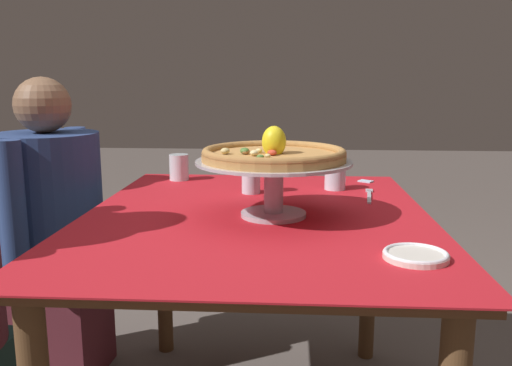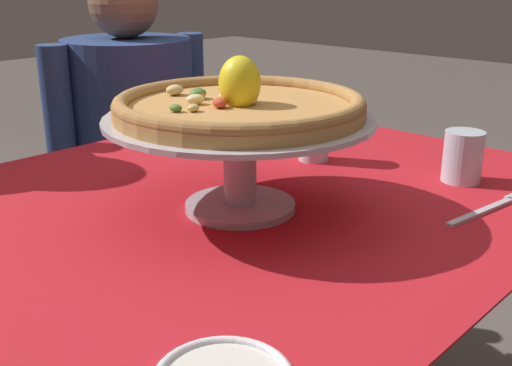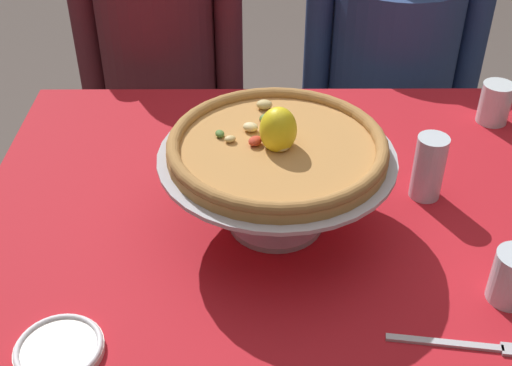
{
  "view_description": "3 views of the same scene",
  "coord_description": "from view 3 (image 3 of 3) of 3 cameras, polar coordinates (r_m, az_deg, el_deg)",
  "views": [
    {
      "loc": [
        -1.48,
        -0.1,
        1.1
      ],
      "look_at": [
        -0.03,
        -0.0,
        0.82
      ],
      "focal_mm": 37.62,
      "sensor_mm": 36.0,
      "label": 1
    },
    {
      "loc": [
        -0.71,
        -0.72,
        1.1
      ],
      "look_at": [
        0.01,
        -0.05,
        0.76
      ],
      "focal_mm": 43.47,
      "sensor_mm": 36.0,
      "label": 2
    },
    {
      "loc": [
        -0.07,
        -1.04,
        1.55
      ],
      "look_at": [
        -0.06,
        -0.06,
        0.82
      ],
      "focal_mm": 46.69,
      "sensor_mm": 36.0,
      "label": 3
    }
  ],
  "objects": [
    {
      "name": "pizza_stand",
      "position": [
        1.22,
        1.78,
        0.8
      ],
      "size": [
        0.43,
        0.43,
        0.16
      ],
      "color": "#B7B7C1",
      "rests_on": "dining_table"
    },
    {
      "name": "water_glass_side_right",
      "position": [
        1.36,
        14.52,
        0.98
      ],
      "size": [
        0.06,
        0.06,
        0.14
      ],
      "color": "silver",
      "rests_on": "dining_table"
    },
    {
      "name": "dining_table",
      "position": [
        1.39,
        2.67,
        -5.18
      ],
      "size": [
        1.24,
        0.98,
        0.72
      ],
      "color": "brown",
      "rests_on": "ground"
    },
    {
      "name": "water_glass_back_right",
      "position": [
        1.67,
        19.75,
        6.28
      ],
      "size": [
        0.07,
        0.07,
        0.1
      ],
      "color": "silver",
      "rests_on": "dining_table"
    },
    {
      "name": "water_glass_front_right",
      "position": [
        1.19,
        21.1,
        -7.73
      ],
      "size": [
        0.07,
        0.07,
        0.1
      ],
      "color": "silver",
      "rests_on": "dining_table"
    },
    {
      "name": "diner_right",
      "position": [
        2.11,
        11.19,
        7.24
      ],
      "size": [
        0.53,
        0.39,
        1.11
      ],
      "color": "maroon",
      "rests_on": "ground"
    },
    {
      "name": "dinner_fork",
      "position": [
        1.12,
        17.21,
        -13.1
      ],
      "size": [
        0.21,
        0.05,
        0.01
      ],
      "color": "#B7B7C1",
      "rests_on": "dining_table"
    },
    {
      "name": "diner_left",
      "position": [
        2.04,
        -8.14,
        9.14
      ],
      "size": [
        0.49,
        0.36,
        1.28
      ],
      "color": "#1E3833",
      "rests_on": "ground"
    },
    {
      "name": "pizza",
      "position": [
        1.18,
        1.82,
        3.23
      ],
      "size": [
        0.39,
        0.39,
        0.09
      ],
      "color": "#BC8447",
      "rests_on": "pizza_stand"
    },
    {
      "name": "side_plate",
      "position": [
        1.1,
        -16.53,
        -13.48
      ],
      "size": [
        0.14,
        0.14,
        0.02
      ],
      "color": "silver",
      "rests_on": "dining_table"
    }
  ]
}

